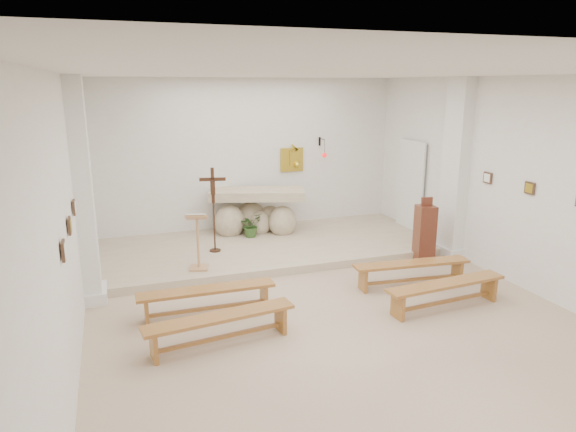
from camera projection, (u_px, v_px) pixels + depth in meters
name	position (u px, v px, depth m)	size (l,w,h in m)	color
ground	(338.00, 322.00, 7.49)	(7.00, 10.00, 0.00)	#CCB393
wall_left	(66.00, 228.00, 5.94)	(0.02, 10.00, 3.50)	white
wall_right	(540.00, 188.00, 8.16)	(0.02, 10.00, 3.50)	white
wall_back	(248.00, 157.00, 11.61)	(7.00, 0.02, 3.50)	white
ceiling	(344.00, 74.00, 6.61)	(7.00, 10.00, 0.02)	silver
sanctuary_platform	(268.00, 247.00, 10.67)	(6.98, 3.00, 0.15)	beige
pilaster_left	(84.00, 193.00, 7.81)	(0.26, 0.55, 3.50)	white
pilaster_right	(455.00, 170.00, 9.95)	(0.26, 0.55, 3.50)	white
gold_wall_relief	(292.00, 160.00, 11.94)	(0.55, 0.04, 0.55)	gold
sanctuary_lamp	(324.00, 153.00, 11.89)	(0.11, 0.36, 0.44)	black
station_frame_left_front	(63.00, 251.00, 5.22)	(0.03, 0.20, 0.20)	#452E1E
station_frame_left_mid	(70.00, 226.00, 6.14)	(0.03, 0.20, 0.20)	#452E1E
station_frame_left_rear	(74.00, 207.00, 7.05)	(0.03, 0.20, 0.20)	#452E1E
station_frame_right_mid	(530.00, 188.00, 8.34)	(0.03, 0.20, 0.20)	#452E1E
station_frame_right_rear	(488.00, 178.00, 9.26)	(0.03, 0.20, 0.20)	#452E1E
radiator_left	(90.00, 270.00, 8.80)	(0.10, 0.85, 0.52)	silver
radiator_right	(432.00, 233.00, 10.98)	(0.10, 0.85, 0.52)	silver
altar	(256.00, 214.00, 11.39)	(2.20, 1.37, 1.06)	beige
lectern	(198.00, 241.00, 9.05)	(0.44, 0.40, 1.06)	tan
crucifix_stand	(213.00, 204.00, 9.92)	(0.50, 0.22, 1.67)	#3B1F12
potted_plant	(251.00, 225.00, 11.07)	(0.47, 0.40, 0.52)	#305622
donation_pedestal	(425.00, 233.00, 9.94)	(0.39, 0.39, 1.27)	brown
bench_left_front	(207.00, 295.00, 7.61)	(2.04, 0.35, 0.43)	#A5712F
bench_right_front	(412.00, 268.00, 8.73)	(2.06, 0.51, 0.43)	#A5712F
bench_left_second	(220.00, 323.00, 6.74)	(2.06, 0.58, 0.43)	#A5712F
bench_right_second	(446.00, 289.00, 7.85)	(2.05, 0.48, 0.43)	#A5712F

